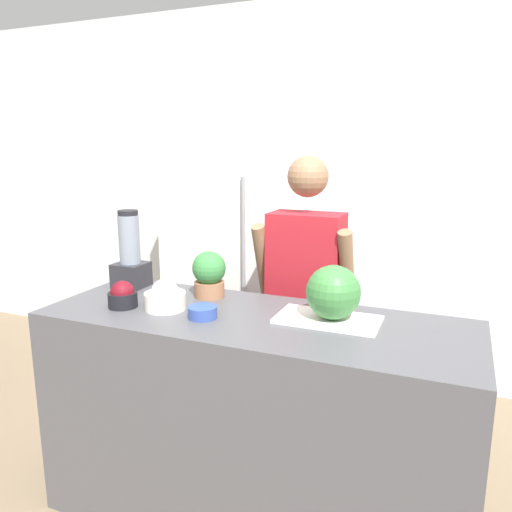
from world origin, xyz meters
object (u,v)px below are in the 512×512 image
object	(u,v)px
blender	(130,256)
bowl_small_blue	(202,312)
person	(305,305)
bowl_cream	(165,297)
potted_plant	(209,274)
refrigerator	(236,249)
watermelon	(333,292)
bowl_cherries	(123,296)

from	to	relation	value
blender	bowl_small_blue	bearing A→B (deg)	-26.56
person	bowl_cream	size ratio (longest dim) A/B	8.98
bowl_small_blue	blender	xyz separation A→B (m)	(-0.55, 0.28, 0.13)
person	potted_plant	world-z (taller)	person
bowl_small_blue	blender	size ratio (longest dim) A/B	0.31
refrigerator	bowl_cream	xyz separation A→B (m)	(0.26, -1.28, 0.05)
refrigerator	bowl_cream	world-z (taller)	refrigerator
person	watermelon	bearing A→B (deg)	-62.89
bowl_cream	blender	world-z (taller)	blender
bowl_cream	refrigerator	bearing A→B (deg)	101.36
watermelon	bowl_cherries	world-z (taller)	watermelon
watermelon	blender	xyz separation A→B (m)	(-1.05, 0.12, 0.03)
bowl_cream	potted_plant	distance (m)	0.26
bowl_cream	blender	bearing A→B (deg)	145.72
blender	potted_plant	world-z (taller)	blender
person	potted_plant	distance (m)	0.59
person	watermelon	world-z (taller)	person
potted_plant	person	bearing A→B (deg)	51.82
bowl_cream	bowl_small_blue	size ratio (longest dim) A/B	1.47
refrigerator	bowl_small_blue	world-z (taller)	refrigerator
bowl_small_blue	potted_plant	xyz separation A→B (m)	(-0.11, 0.27, 0.09)
bowl_cherries	bowl_small_blue	xyz separation A→B (m)	(0.39, 0.01, -0.03)
watermelon	bowl_cream	size ratio (longest dim) A/B	1.23
bowl_cherries	bowl_small_blue	bearing A→B (deg)	1.17
bowl_cherries	potted_plant	world-z (taller)	potted_plant
bowl_cherries	watermelon	bearing A→B (deg)	10.53
bowl_cherries	bowl_small_blue	distance (m)	0.39
watermelon	bowl_small_blue	xyz separation A→B (m)	(-0.50, -0.16, -0.10)
watermelon	bowl_small_blue	distance (m)	0.53
bowl_cherries	blender	distance (m)	0.34
blender	potted_plant	size ratio (longest dim) A/B	1.78
person	bowl_small_blue	distance (m)	0.75
watermelon	potted_plant	bearing A→B (deg)	169.35
person	potted_plant	bearing A→B (deg)	-128.18
blender	potted_plant	bearing A→B (deg)	-0.35
bowl_small_blue	bowl_cream	bearing A→B (deg)	169.58
person	bowl_small_blue	bearing A→B (deg)	-107.76
watermelon	blender	size ratio (longest dim) A/B	0.57
bowl_cream	blender	size ratio (longest dim) A/B	0.46
bowl_cherries	bowl_cream	size ratio (longest dim) A/B	0.72
refrigerator	potted_plant	distance (m)	1.11
bowl_cherries	potted_plant	distance (m)	0.40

